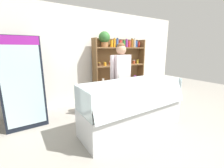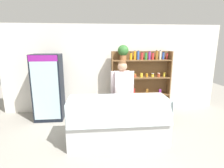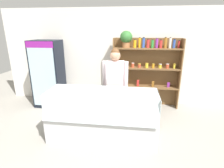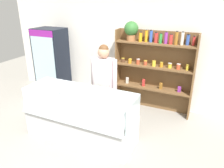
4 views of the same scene
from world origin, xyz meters
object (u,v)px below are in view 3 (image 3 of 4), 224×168
deli_display_case (102,124)px  shop_clerk (115,81)px  drinks_fridge (48,74)px  shelving_unit (143,64)px

deli_display_case → shop_clerk: shop_clerk is taller
drinks_fridge → deli_display_case: 2.36m
deli_display_case → shop_clerk: bearing=74.1°
shelving_unit → deli_display_case: size_ratio=0.98×
shelving_unit → shop_clerk: shelving_unit is taller
drinks_fridge → deli_display_case: (1.79, -1.42, -0.61)m
drinks_fridge → shelving_unit: shelving_unit is taller
shop_clerk → drinks_fridge: bearing=158.3°
drinks_fridge → shop_clerk: bearing=-21.7°
shop_clerk → deli_display_case: bearing=-105.9°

